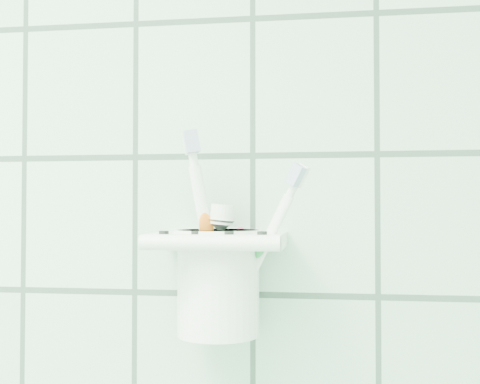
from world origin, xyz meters
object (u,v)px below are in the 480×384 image
object	(u,v)px
holder_bracket	(219,242)
toothbrush_pink	(223,228)
cup	(218,278)
toothbrush_orange	(226,234)
toothpaste_tube	(211,257)
toothbrush_blue	(231,234)

from	to	relation	value
holder_bracket	toothbrush_pink	bearing A→B (deg)	-61.15
holder_bracket	toothbrush_pink	distance (m)	0.02
holder_bracket	cup	distance (m)	0.04
holder_bracket	toothbrush_orange	xyz separation A→B (m)	(0.00, 0.02, 0.01)
cup	toothpaste_tube	xyz separation A→B (m)	(-0.01, -0.01, 0.02)
toothbrush_pink	toothbrush_orange	bearing A→B (deg)	66.83
holder_bracket	toothpaste_tube	xyz separation A→B (m)	(-0.01, -0.01, -0.02)
toothbrush_orange	toothbrush_blue	bearing A→B (deg)	-12.93
toothbrush_orange	toothpaste_tube	distance (m)	0.04
holder_bracket	toothpaste_tube	distance (m)	0.02
toothbrush_blue	toothpaste_tube	size ratio (longest dim) A/B	1.42
toothbrush_pink	toothbrush_orange	distance (m)	0.03
toothbrush_pink	toothbrush_orange	world-z (taller)	toothbrush_pink
holder_bracket	toothbrush_blue	distance (m)	0.02
toothbrush_pink	toothbrush_blue	xyz separation A→B (m)	(0.01, 0.02, -0.01)
holder_bracket	cup	xyz separation A→B (m)	(-0.00, 0.00, -0.04)
toothbrush_pink	toothbrush_orange	xyz separation A→B (m)	(-0.00, 0.03, -0.01)
cup	toothbrush_orange	bearing A→B (deg)	61.21
toothbrush_blue	holder_bracket	bearing A→B (deg)	-138.20
toothbrush_pink	toothbrush_blue	bearing A→B (deg)	44.60
cup	toothpaste_tube	world-z (taller)	toothpaste_tube
toothpaste_tube	holder_bracket	bearing A→B (deg)	31.25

